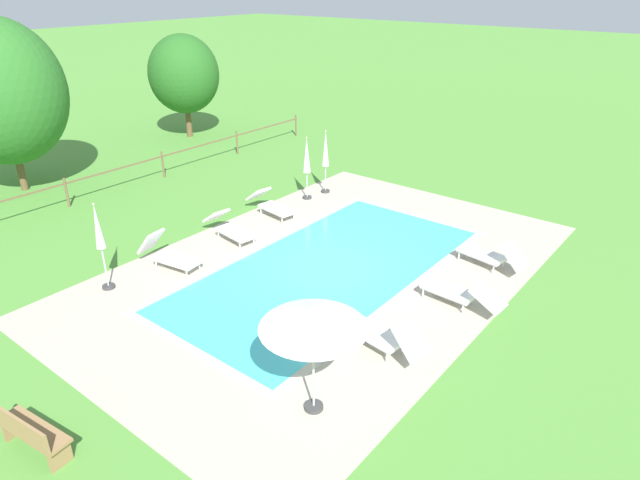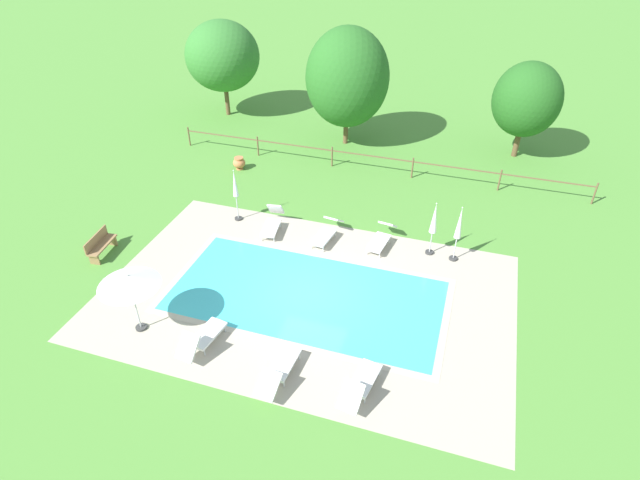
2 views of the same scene
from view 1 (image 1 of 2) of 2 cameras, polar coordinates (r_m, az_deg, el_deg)
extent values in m
plane|color=#518E38|center=(15.42, 0.81, -2.86)|extent=(160.00, 160.00, 0.00)
cube|color=#B2A893|center=(15.42, 0.81, -2.85)|extent=(14.02, 9.18, 0.01)
cube|color=#42CCD6|center=(15.42, 0.81, -2.85)|extent=(9.32, 4.48, 0.01)
cube|color=#C0B59F|center=(16.80, -5.58, -0.45)|extent=(9.80, 0.24, 0.01)
cube|color=#C0B59F|center=(14.29, 8.36, -5.59)|extent=(9.80, 0.24, 0.01)
cube|color=#C0B59F|center=(19.07, 9.63, 2.55)|extent=(0.24, 4.48, 0.01)
cube|color=#C0B59F|center=(12.55, -12.90, -10.89)|extent=(0.24, 4.48, 0.01)
cube|color=white|center=(18.57, -4.41, 3.23)|extent=(0.78, 1.37, 0.07)
cube|color=white|center=(19.21, -6.32, 4.70)|extent=(0.70, 0.80, 0.55)
cube|color=silver|center=(18.59, -4.40, 3.07)|extent=(0.74, 1.34, 0.04)
cylinder|color=silver|center=(18.39, -2.68, 2.46)|extent=(0.04, 0.04, 0.28)
cylinder|color=silver|center=(18.09, -3.90, 2.03)|extent=(0.04, 0.04, 0.28)
cylinder|color=silver|center=(19.18, -4.86, 3.39)|extent=(0.04, 0.04, 0.28)
cylinder|color=silver|center=(18.89, -6.06, 2.98)|extent=(0.04, 0.04, 0.28)
cube|color=white|center=(14.12, 12.98, -4.98)|extent=(0.67, 1.33, 0.07)
cube|color=white|center=(13.66, 16.79, -5.67)|extent=(0.64, 0.82, 0.44)
cube|color=silver|center=(14.15, 12.96, -5.17)|extent=(0.64, 1.30, 0.04)
cylinder|color=silver|center=(14.24, 10.47, -5.27)|extent=(0.04, 0.04, 0.28)
cylinder|color=silver|center=(14.63, 11.54, -4.49)|extent=(0.04, 0.04, 0.28)
cylinder|color=silver|center=(13.80, 14.37, -6.76)|extent=(0.04, 0.04, 0.28)
cylinder|color=silver|center=(14.20, 15.36, -5.90)|extent=(0.04, 0.04, 0.28)
cube|color=white|center=(15.68, -14.38, -1.92)|extent=(0.78, 1.37, 0.07)
cube|color=white|center=(16.15, -16.87, -0.12)|extent=(0.68, 0.67, 0.70)
cube|color=silver|center=(15.71, -14.36, -2.10)|extent=(0.75, 1.34, 0.04)
cylinder|color=silver|center=(15.58, -12.20, -2.60)|extent=(0.04, 0.04, 0.28)
cylinder|color=silver|center=(15.25, -13.45, -3.37)|extent=(0.04, 0.04, 0.28)
cylinder|color=silver|center=(16.28, -15.13, -1.65)|extent=(0.04, 0.04, 0.28)
cylinder|color=silver|center=(15.97, -16.38, -2.37)|extent=(0.04, 0.04, 0.28)
cube|color=white|center=(16.14, 16.17, -1.33)|extent=(0.80, 1.38, 0.07)
cube|color=white|center=(15.61, 19.24, -1.54)|extent=(0.70, 0.75, 0.62)
cube|color=silver|center=(16.16, 16.15, -1.51)|extent=(0.76, 1.35, 0.04)
cylinder|color=silver|center=(16.27, 13.99, -1.52)|extent=(0.04, 0.04, 0.28)
cylinder|color=silver|center=(16.66, 14.98, -0.98)|extent=(0.04, 0.04, 0.28)
cylinder|color=silver|center=(15.78, 17.27, -2.84)|extent=(0.04, 0.04, 0.28)
cylinder|color=silver|center=(16.18, 18.22, -2.24)|extent=(0.04, 0.04, 0.28)
cube|color=white|center=(16.98, -8.62, 0.80)|extent=(0.78, 1.37, 0.07)
cube|color=white|center=(17.65, -10.56, 2.47)|extent=(0.70, 0.81, 0.53)
cube|color=silver|center=(17.00, -8.61, 0.63)|extent=(0.74, 1.34, 0.04)
cylinder|color=silver|center=(16.77, -6.77, -0.06)|extent=(0.04, 0.04, 0.28)
cylinder|color=silver|center=(16.51, -8.18, -0.59)|extent=(0.04, 0.04, 0.28)
cylinder|color=silver|center=(17.59, -8.96, 1.06)|extent=(0.04, 0.04, 0.28)
cylinder|color=silver|center=(17.34, -10.33, 0.58)|extent=(0.04, 0.04, 0.28)
cube|color=white|center=(12.26, 5.64, -9.50)|extent=(0.77, 1.37, 0.07)
cube|color=white|center=(11.62, 9.25, -10.10)|extent=(0.68, 0.70, 0.66)
cube|color=silver|center=(12.29, 5.63, -9.71)|extent=(0.74, 1.34, 0.04)
cylinder|color=silver|center=(12.50, 2.89, -9.61)|extent=(0.04, 0.04, 0.28)
cylinder|color=silver|center=(12.81, 4.47, -8.69)|extent=(0.04, 0.04, 0.28)
cylinder|color=silver|center=(11.92, 6.83, -11.76)|extent=(0.04, 0.04, 0.28)
cylinder|color=silver|center=(12.25, 8.38, -10.71)|extent=(0.04, 0.04, 0.28)
cylinder|color=#383838|center=(10.85, -0.65, -16.64)|extent=(0.36, 0.36, 0.08)
cylinder|color=#B2B5B7|center=(10.18, -0.68, -12.28)|extent=(0.04, 0.04, 2.17)
cone|color=white|center=(9.65, -0.71, -7.99)|extent=(1.91, 1.91, 0.38)
sphere|color=white|center=(9.54, -0.71, -6.99)|extent=(0.06, 0.06, 0.06)
cylinder|color=#383838|center=(20.83, 0.55, 5.01)|extent=(0.32, 0.32, 0.08)
cylinder|color=#B2B5B7|center=(20.67, 0.56, 6.23)|extent=(0.04, 0.04, 1.02)
cone|color=white|center=(20.32, 0.57, 9.28)|extent=(0.25, 0.25, 1.27)
sphere|color=white|center=(20.15, 0.58, 11.06)|extent=(0.05, 0.05, 0.05)
cylinder|color=#383838|center=(15.44, -20.75, -4.47)|extent=(0.32, 0.32, 0.08)
cylinder|color=#B2B5B7|center=(15.19, -21.06, -2.70)|extent=(0.04, 0.04, 1.16)
cone|color=white|center=(14.72, -21.76, 1.28)|extent=(0.23, 0.23, 1.15)
sphere|color=white|center=(14.50, -22.13, 3.43)|extent=(0.05, 0.05, 0.05)
cylinder|color=#383838|center=(20.23, -1.32, 4.37)|extent=(0.32, 0.32, 0.08)
cylinder|color=#B2B5B7|center=(20.07, -1.34, 5.59)|extent=(0.04, 0.04, 1.00)
cone|color=white|center=(19.72, -1.37, 8.63)|extent=(0.27, 0.27, 1.22)
sphere|color=white|center=(19.55, -1.39, 10.40)|extent=(0.05, 0.05, 0.05)
cube|color=#937047|center=(10.95, -27.22, -16.87)|extent=(0.61, 1.54, 0.06)
cube|color=#937047|center=(10.74, -28.38, -16.45)|extent=(0.22, 1.50, 0.40)
cube|color=#937047|center=(11.55, -28.76, -16.31)|extent=(0.40, 0.11, 0.41)
cube|color=#937047|center=(10.66, -25.00, -19.35)|extent=(0.40, 0.11, 0.41)
cylinder|color=brown|center=(21.19, -24.43, 4.42)|extent=(0.08, 0.08, 1.05)
cylinder|color=brown|center=(23.15, -15.73, 7.44)|extent=(0.08, 0.08, 1.05)
cylinder|color=brown|center=(25.61, -8.46, 9.80)|extent=(0.08, 0.08, 1.05)
cylinder|color=brown|center=(28.44, -2.47, 11.61)|extent=(0.08, 0.08, 1.05)
cube|color=brown|center=(22.00, -20.03, 6.81)|extent=(20.24, 0.05, 0.05)
cylinder|color=brown|center=(28.99, -13.27, 11.84)|extent=(0.28, 0.28, 1.64)
ellipsoid|color=#235B1E|center=(28.57, -13.73, 16.13)|extent=(3.34, 3.34, 3.69)
cylinder|color=brown|center=(23.61, -28.27, 6.49)|extent=(0.25, 0.25, 1.69)
ellipsoid|color=#286623|center=(23.01, -29.70, 12.95)|extent=(4.31, 4.31, 5.08)
camera|label=2|loc=(16.74, 64.13, 28.88)|focal=28.99mm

